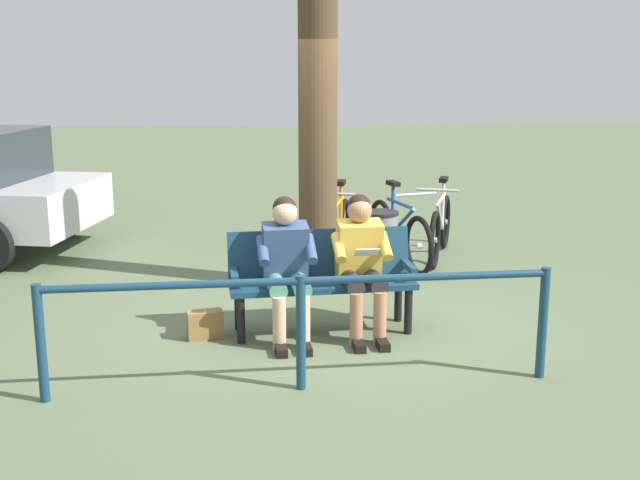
# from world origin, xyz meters

# --- Properties ---
(ground_plane) EXTENTS (40.00, 40.00, 0.00)m
(ground_plane) POSITION_xyz_m (0.00, 0.00, 0.00)
(ground_plane) COLOR #566647
(bench) EXTENTS (1.63, 0.61, 0.87)m
(bench) POSITION_xyz_m (-0.00, 0.09, 0.51)
(bench) COLOR navy
(bench) RESTS_ON ground
(person_reading) EXTENTS (0.51, 0.79, 1.20)m
(person_reading) POSITION_xyz_m (-0.33, 0.23, 0.66)
(person_reading) COLOR gold
(person_reading) RESTS_ON ground
(person_companion) EXTENTS (0.51, 0.79, 1.20)m
(person_companion) POSITION_xyz_m (0.31, 0.28, 0.66)
(person_companion) COLOR #334772
(person_companion) RESTS_ON ground
(handbag) EXTENTS (0.32, 0.20, 0.24)m
(handbag) POSITION_xyz_m (1.00, 0.26, 0.12)
(handbag) COLOR olive
(handbag) RESTS_ON ground
(tree_trunk) EXTENTS (0.39, 0.39, 3.41)m
(tree_trunk) POSITION_xyz_m (-0.07, -1.22, 1.70)
(tree_trunk) COLOR #4C3823
(tree_trunk) RESTS_ON ground
(litter_bin) EXTENTS (0.37, 0.37, 0.75)m
(litter_bin) POSITION_xyz_m (-0.75, -1.40, 0.37)
(litter_bin) COLOR slate
(litter_bin) RESTS_ON ground
(bicycle_orange) EXTENTS (0.68, 1.60, 0.94)m
(bicycle_orange) POSITION_xyz_m (-1.60, -2.29, 0.36)
(bicycle_orange) COLOR black
(bicycle_orange) RESTS_ON ground
(bicycle_red) EXTENTS (0.59, 1.64, 0.94)m
(bicycle_red) POSITION_xyz_m (-1.06, -2.04, 0.36)
(bicycle_red) COLOR black
(bicycle_red) RESTS_ON ground
(bicycle_black) EXTENTS (0.57, 1.64, 0.94)m
(bicycle_black) POSITION_xyz_m (-0.38, -2.14, 0.36)
(bicycle_black) COLOR black
(bicycle_black) RESTS_ON ground
(railing_fence) EXTENTS (3.66, 0.22, 0.85)m
(railing_fence) POSITION_xyz_m (0.25, 1.38, 0.61)
(railing_fence) COLOR navy
(railing_fence) RESTS_ON ground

